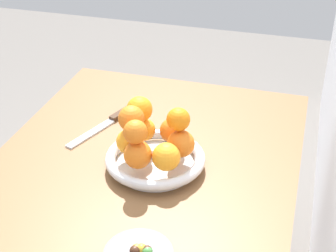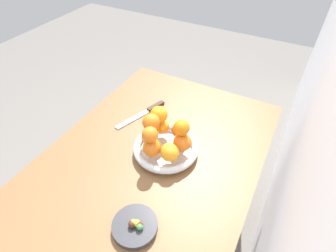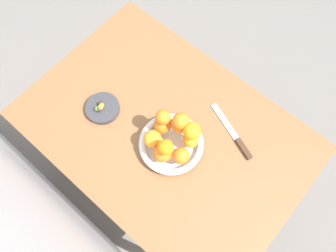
# 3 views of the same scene
# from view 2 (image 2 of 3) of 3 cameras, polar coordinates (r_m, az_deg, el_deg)

# --- Properties ---
(ground_plane) EXTENTS (6.00, 6.00, 0.00)m
(ground_plane) POSITION_cam_2_polar(r_m,az_deg,el_deg) (1.62, -2.65, -24.29)
(ground_plane) COLOR slate
(dining_table) EXTENTS (1.10, 0.76, 0.74)m
(dining_table) POSITION_cam_2_polar(r_m,az_deg,el_deg) (1.05, -3.78, -10.37)
(dining_table) COLOR brown
(dining_table) RESTS_ON ground_plane
(fruit_bowl) EXTENTS (0.25, 0.25, 0.04)m
(fruit_bowl) POSITION_cam_2_polar(r_m,az_deg,el_deg) (0.99, -0.46, -4.83)
(fruit_bowl) COLOR silver
(fruit_bowl) RESTS_ON dining_table
(candy_dish) EXTENTS (0.14, 0.14, 0.02)m
(candy_dish) POSITION_cam_2_polar(r_m,az_deg,el_deg) (0.83, -7.20, -20.79)
(candy_dish) COLOR #333338
(candy_dish) RESTS_ON dining_table
(orange_0) EXTENTS (0.07, 0.07, 0.07)m
(orange_0) POSITION_cam_2_polar(r_m,az_deg,el_deg) (0.91, 0.39, -5.72)
(orange_0) COLOR orange
(orange_0) RESTS_ON fruit_bowl
(orange_1) EXTENTS (0.07, 0.07, 0.07)m
(orange_1) POSITION_cam_2_polar(r_m,az_deg,el_deg) (0.94, 3.15, -3.57)
(orange_1) COLOR orange
(orange_1) RESTS_ON fruit_bowl
(orange_2) EXTENTS (0.06, 0.06, 0.06)m
(orange_2) POSITION_cam_2_polar(r_m,az_deg,el_deg) (0.99, 2.57, -0.86)
(orange_2) COLOR orange
(orange_2) RESTS_ON fruit_bowl
(orange_3) EXTENTS (0.06, 0.06, 0.06)m
(orange_3) POSITION_cam_2_polar(r_m,az_deg,el_deg) (1.01, -1.30, -0.08)
(orange_3) COLOR orange
(orange_3) RESTS_ON fruit_bowl
(orange_4) EXTENTS (0.06, 0.06, 0.06)m
(orange_4) POSITION_cam_2_polar(r_m,az_deg,el_deg) (0.97, -4.09, -2.01)
(orange_4) COLOR orange
(orange_4) RESTS_ON fruit_bowl
(orange_5) EXTENTS (0.07, 0.07, 0.07)m
(orange_5) POSITION_cam_2_polar(r_m,az_deg,el_deg) (0.92, -3.53, -4.68)
(orange_5) COLOR orange
(orange_5) RESTS_ON fruit_bowl
(orange_6) EXTENTS (0.06, 0.06, 0.06)m
(orange_6) POSITION_cam_2_polar(r_m,az_deg,el_deg) (0.88, -3.93, -1.92)
(orange_6) COLOR orange
(orange_6) RESTS_ON orange_5
(orange_7) EXTENTS (0.06, 0.06, 0.06)m
(orange_7) POSITION_cam_2_polar(r_m,az_deg,el_deg) (0.90, 2.98, -0.37)
(orange_7) COLOR orange
(orange_7) RESTS_ON orange_1
(orange_8) EXTENTS (0.06, 0.06, 0.06)m
(orange_8) POSITION_cam_2_polar(r_m,az_deg,el_deg) (0.96, -1.99, 2.48)
(orange_8) COLOR orange
(orange_8) RESTS_ON orange_3
(orange_9) EXTENTS (0.06, 0.06, 0.06)m
(orange_9) POSITION_cam_2_polar(r_m,az_deg,el_deg) (0.93, -3.70, 0.81)
(orange_9) COLOR orange
(orange_9) RESTS_ON orange_4
(candy_ball_0) EXTENTS (0.02, 0.02, 0.02)m
(candy_ball_0) POSITION_cam_2_polar(r_m,az_deg,el_deg) (0.81, -7.87, -20.41)
(candy_ball_0) COLOR #472819
(candy_ball_0) RESTS_ON candy_dish
(candy_ball_1) EXTENTS (0.02, 0.02, 0.02)m
(candy_ball_1) POSITION_cam_2_polar(r_m,az_deg,el_deg) (0.81, -7.51, -20.16)
(candy_ball_1) COLOR gold
(candy_ball_1) RESTS_ON candy_dish
(candy_ball_2) EXTENTS (0.02, 0.02, 0.02)m
(candy_ball_2) POSITION_cam_2_polar(r_m,az_deg,el_deg) (0.81, -6.19, -20.91)
(candy_ball_2) COLOR #4C9947
(candy_ball_2) RESTS_ON candy_dish
(candy_ball_3) EXTENTS (0.02, 0.02, 0.02)m
(candy_ball_3) POSITION_cam_2_polar(r_m,az_deg,el_deg) (0.81, -6.18, -20.77)
(candy_ball_3) COLOR #472819
(candy_ball_3) RESTS_ON candy_dish
(candy_ball_4) EXTENTS (0.02, 0.02, 0.02)m
(candy_ball_4) POSITION_cam_2_polar(r_m,az_deg,el_deg) (0.82, -7.24, -20.20)
(candy_ball_4) COLOR #472819
(candy_ball_4) RESTS_ON candy_dish
(candy_ball_5) EXTENTS (0.02, 0.02, 0.02)m
(candy_ball_5) POSITION_cam_2_polar(r_m,az_deg,el_deg) (0.81, -6.87, -20.27)
(candy_ball_5) COLOR gold
(candy_ball_5) RESTS_ON candy_dish
(knife) EXTENTS (0.25, 0.11, 0.01)m
(knife) POSITION_cam_2_polar(r_m,az_deg,el_deg) (1.17, -4.98, 3.02)
(knife) COLOR #3F2819
(knife) RESTS_ON dining_table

